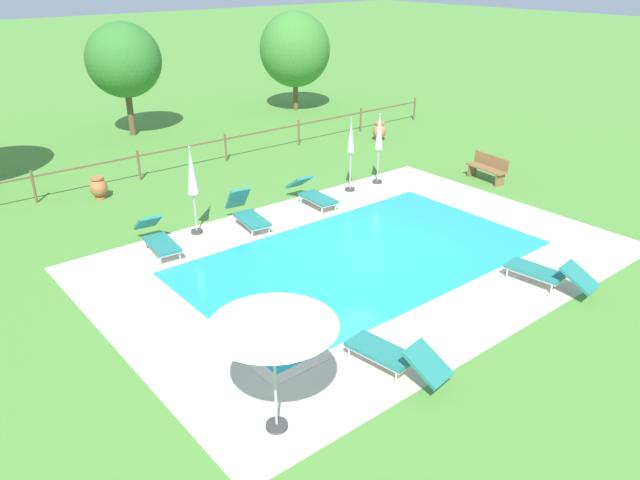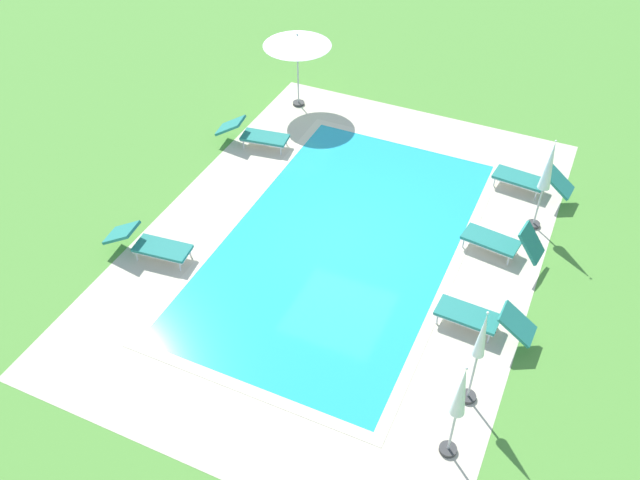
% 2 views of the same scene
% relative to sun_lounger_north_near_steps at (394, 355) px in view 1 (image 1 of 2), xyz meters
% --- Properties ---
extents(ground_plane, '(160.00, 160.00, 0.00)m').
position_rel_sun_lounger_north_near_steps_xyz_m(ground_plane, '(2.79, 3.84, -0.36)').
color(ground_plane, '#518E38').
extents(pool_deck_paving, '(12.97, 9.05, 0.01)m').
position_rel_sun_lounger_north_near_steps_xyz_m(pool_deck_paving, '(2.79, 3.84, -0.36)').
color(pool_deck_paving, beige).
rests_on(pool_deck_paving, ground).
extents(swimming_pool_water, '(9.08, 5.16, 0.01)m').
position_rel_sun_lounger_north_near_steps_xyz_m(swimming_pool_water, '(2.79, 3.84, -0.36)').
color(swimming_pool_water, '#23A8C1').
rests_on(swimming_pool_water, ground).
extents(pool_coping_rim, '(9.56, 5.64, 0.01)m').
position_rel_sun_lounger_north_near_steps_xyz_m(pool_coping_rim, '(2.79, 3.84, -0.35)').
color(pool_coping_rim, beige).
rests_on(pool_coping_rim, ground).
extents(sun_lounger_north_near_steps, '(0.88, 2.11, 0.76)m').
position_rel_sun_lounger_north_near_steps_xyz_m(sun_lounger_north_near_steps, '(0.00, 0.00, 0.00)').
color(sun_lounger_north_near_steps, '#237A70').
rests_on(sun_lounger_north_near_steps, ground).
extents(sun_lounger_north_mid, '(0.85, 1.90, 1.01)m').
position_rel_sun_lounger_north_near_steps_xyz_m(sun_lounger_north_mid, '(1.65, 7.38, 0.04)').
color(sun_lounger_north_mid, '#237A70').
rests_on(sun_lounger_north_mid, ground).
extents(sun_lounger_north_far, '(0.83, 2.11, 0.75)m').
position_rel_sun_lounger_north_near_steps_xyz_m(sun_lounger_north_far, '(5.05, 0.02, -0.00)').
color(sun_lounger_north_far, '#237A70').
rests_on(sun_lounger_north_far, ground).
extents(sun_lounger_north_end, '(0.71, 2.05, 0.81)m').
position_rel_sun_lounger_north_near_steps_xyz_m(sun_lounger_north_end, '(4.13, 7.54, 0.01)').
color(sun_lounger_north_end, '#237A70').
rests_on(sun_lounger_north_end, ground).
extents(sun_lounger_south_near_corner, '(0.81, 2.05, 0.84)m').
position_rel_sun_lounger_north_near_steps_xyz_m(sun_lounger_south_near_corner, '(-1.04, 7.49, 0.01)').
color(sun_lounger_south_near_corner, '#237A70').
rests_on(sun_lounger_south_near_corner, ground).
extents(patio_umbrella_open_foreground, '(2.00, 2.00, 2.31)m').
position_rel_sun_lounger_north_near_steps_xyz_m(patio_umbrella_open_foreground, '(-2.53, 0.14, 1.73)').
color(patio_umbrella_open_foreground, '#383838').
rests_on(patio_umbrella_open_foreground, ground).
extents(patio_umbrella_closed_row_west, '(0.32, 0.32, 2.41)m').
position_rel_sun_lounger_north_near_steps_xyz_m(patio_umbrella_closed_row_west, '(5.89, 7.76, 1.18)').
color(patio_umbrella_closed_row_west, '#383838').
rests_on(patio_umbrella_closed_row_west, ground).
extents(patio_umbrella_closed_row_mid_west, '(0.32, 0.32, 2.38)m').
position_rel_sun_lounger_north_near_steps_xyz_m(patio_umbrella_closed_row_mid_west, '(7.13, 7.75, 1.21)').
color(patio_umbrella_closed_row_mid_west, '#383838').
rests_on(patio_umbrella_closed_row_mid_west, ground).
extents(patio_umbrella_closed_row_centre, '(0.32, 0.32, 2.48)m').
position_rel_sun_lounger_north_near_steps_xyz_m(patio_umbrella_closed_row_centre, '(0.29, 7.89, 1.29)').
color(patio_umbrella_closed_row_centre, '#383838').
rests_on(patio_umbrella_closed_row_centre, ground).
extents(wooden_bench_lawn_side, '(0.62, 1.54, 0.87)m').
position_rel_sun_lounger_north_near_steps_xyz_m(wooden_bench_lawn_side, '(10.23, 5.54, 0.11)').
color(wooden_bench_lawn_side, olive).
rests_on(wooden_bench_lawn_side, ground).
extents(terracotta_urn_near_fence, '(0.55, 0.55, 0.77)m').
position_rel_sun_lounger_north_near_steps_xyz_m(terracotta_urn_near_fence, '(10.96, 11.58, 0.05)').
color(terracotta_urn_near_fence, '#C67547').
rests_on(terracotta_urn_near_fence, ground).
extents(terracotta_urn_by_tree, '(0.54, 0.54, 0.73)m').
position_rel_sun_lounger_north_near_steps_xyz_m(terracotta_urn_by_tree, '(-0.78, 12.22, 0.03)').
color(terracotta_urn_by_tree, '#B7663D').
rests_on(terracotta_urn_by_tree, ground).
extents(perimeter_fence, '(24.21, 0.08, 1.05)m').
position_rel_sun_lounger_north_near_steps_xyz_m(perimeter_fence, '(2.72, 13.14, 0.34)').
color(perimeter_fence, brown).
rests_on(perimeter_fence, ground).
extents(tree_far_west, '(3.08, 3.08, 4.69)m').
position_rel_sun_lounger_north_near_steps_xyz_m(tree_far_west, '(3.31, 19.03, 2.79)').
color(tree_far_west, brown).
rests_on(tree_far_west, ground).
extents(tree_west_mid, '(3.43, 3.43, 4.76)m').
position_rel_sun_lounger_north_near_steps_xyz_m(tree_west_mid, '(11.75, 18.42, 2.60)').
color(tree_west_mid, brown).
rests_on(tree_west_mid, ground).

